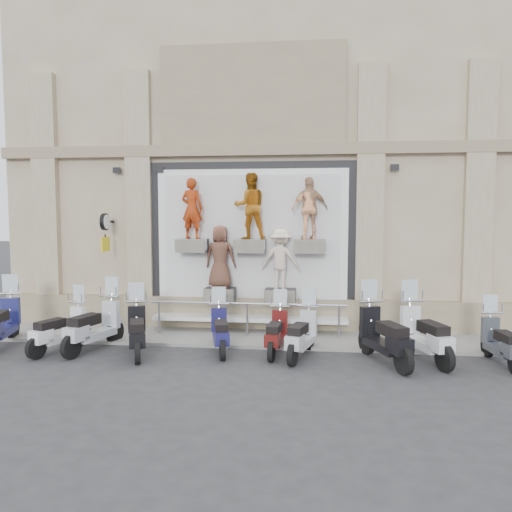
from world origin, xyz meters
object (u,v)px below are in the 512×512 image
Objects in this scene: scooter_e at (220,321)px; scooter_f at (276,323)px; scooter_b at (60,320)px; clock_sign_bracket at (105,227)px; scooter_c at (94,315)px; scooter_d at (137,321)px; scooter_g at (302,325)px; guard_rail at (247,320)px; scooter_i at (425,323)px; scooter_a at (1,312)px; scooter_h at (384,324)px; scooter_j at (502,332)px.

scooter_e is 1.28m from scooter_f.
clock_sign_bracket is at bearing 104.68° from scooter_b.
scooter_b is 0.90× the size of scooter_c.
scooter_d is at bearing -166.60° from scooter_f.
scooter_b reaches higher than scooter_g.
scooter_c reaches higher than guard_rail.
scooter_b is at bearing 171.65° from scooter_e.
scooter_b is at bearing -95.30° from clock_sign_bracket.
clock_sign_bracket is at bearing 138.26° from scooter_e.
guard_rail is 2.87× the size of scooter_e.
scooter_b is (-0.20, -2.18, -2.06)m from clock_sign_bracket.
scooter_i reaches higher than scooter_e.
clock_sign_bracket is (-3.90, 0.47, 2.34)m from guard_rail.
scooter_a is 8.84m from scooter_h.
scooter_b is at bearing 158.30° from scooter_d.
scooter_d is 0.93× the size of scooter_i.
scooter_f is at bearing 146.55° from scooter_h.
scooter_b is 7.25m from scooter_h.
scooter_e is at bearing 25.97° from scooter_b.
clock_sign_bracket is 0.56× the size of scooter_b.
scooter_c reaches higher than scooter_e.
scooter_a is 1.16× the size of scooter_e.
scooter_e is (3.66, 0.38, -0.02)m from scooter_b.
scooter_d reaches higher than scooter_f.
scooter_e is at bearing -108.37° from guard_rail.
scooter_i reaches higher than scooter_g.
scooter_c is 8.94m from scooter_j.
scooter_i is (3.21, -0.19, 0.14)m from scooter_f.
scooter_b is (1.58, -0.23, -0.09)m from scooter_a.
guard_rail is 5.80m from scooter_j.
scooter_h is (3.15, -1.79, 0.39)m from guard_rail.
scooter_a is 0.97× the size of scooter_h.
scooter_g reaches higher than scooter_j.
scooter_g is at bearing -20.78° from clock_sign_bracket.
scooter_d reaches higher than scooter_j.
scooter_c reaches higher than scooter_b.
scooter_e is (-0.44, -1.33, 0.25)m from guard_rail.
scooter_f is 0.82× the size of scooter_h.
clock_sign_bracket reaches higher than scooter_b.
scooter_d is 1.11× the size of scooter_f.
scooter_e is 1.02× the size of scooter_j.
clock_sign_bracket reaches higher than guard_rail.
scooter_a reaches higher than scooter_g.
guard_rail is 3.65m from scooter_h.
scooter_e is 0.85× the size of scooter_i.
scooter_h reaches higher than scooter_e.
scooter_a is at bearing -164.75° from scooter_c.
scooter_c is 7.42m from scooter_i.
scooter_g is 1.05× the size of scooter_j.
scooter_a is 1.01× the size of scooter_c.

